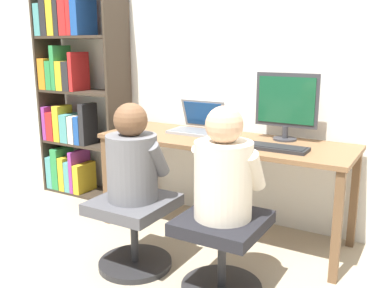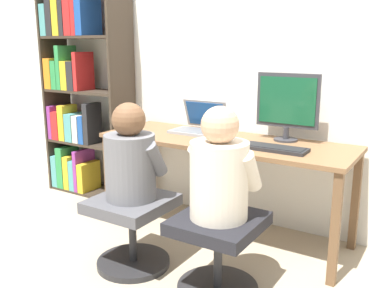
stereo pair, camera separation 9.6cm
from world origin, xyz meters
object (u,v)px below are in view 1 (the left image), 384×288
person_at_laptop (132,159)px  bookshelf (72,92)px  person_at_monitor (224,171)px  office_chair_left (222,246)px  laptop (198,126)px  desktop_monitor (286,105)px  keyboard (276,148)px  office_chair_right (134,225)px

person_at_laptop → bookshelf: size_ratio=0.31×
person_at_monitor → office_chair_left: bearing=-90.0°
laptop → bookshelf: bearing=179.3°
desktop_monitor → laptop: bearing=-174.5°
keyboard → person_at_laptop: bearing=-139.1°
bookshelf → keyboard: bearing=-7.1°
bookshelf → person_at_monitor: bearing=-23.1°
keyboard → person_at_laptop: 0.90m
desktop_monitor → laptop: desktop_monitor is taller
person_at_monitor → person_at_laptop: size_ratio=1.04×
office_chair_right → laptop: bearing=91.1°
laptop → office_chair_left: (0.61, -0.81, -0.49)m
keyboard → bookshelf: bearing=172.9°
desktop_monitor → office_chair_right: bearing=-125.9°
laptop → keyboard: (0.70, -0.23, -0.04)m
office_chair_right → bookshelf: bearing=147.4°
laptop → person_at_monitor: person_at_monitor is taller
desktop_monitor → person_at_laptop: size_ratio=0.79×
desktop_monitor → laptop: (-0.66, -0.06, -0.20)m
laptop → office_chair_left: laptop is taller
office_chair_right → person_at_monitor: size_ratio=0.77×
keyboard → person_at_monitor: (-0.09, -0.57, -0.02)m
keyboard → office_chair_left: keyboard is taller
desktop_monitor → laptop: 0.69m
keyboard → office_chair_right: bearing=-138.9°
office_chair_left → person_at_monitor: person_at_monitor is taller
person_at_monitor → person_at_laptop: person_at_monitor is taller
office_chair_right → person_at_laptop: (-0.00, 0.00, 0.42)m
laptop → bookshelf: 1.32m
keyboard → office_chair_left: (-0.09, -0.57, -0.45)m
keyboard → laptop: bearing=161.6°
person_at_monitor → bookshelf: bearing=156.9°
laptop → keyboard: 0.74m
office_chair_right → bookshelf: bookshelf is taller
person_at_laptop → office_chair_left: bearing=1.8°
laptop → person_at_laptop: bearing=-88.9°
office_chair_left → bookshelf: 2.19m
laptop → person_at_monitor: bearing=-52.7°
laptop → person_at_monitor: size_ratio=0.61×
person_at_monitor → person_at_laptop: 0.60m
desktop_monitor → laptop: size_ratio=1.25×
desktop_monitor → bookshelf: size_ratio=0.24×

